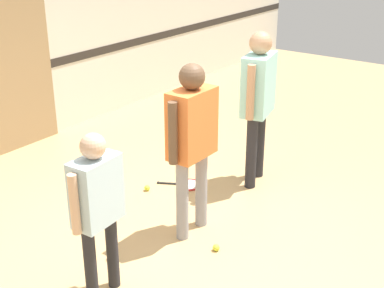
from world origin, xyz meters
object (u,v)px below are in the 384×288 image
tennis_ball_near_instructor (216,248)px  person_student_right (258,92)px  tennis_ball_by_spare_racket (204,185)px  person_instructor (192,132)px  tennis_ball_stray_left (147,188)px  racket_spare_on_floor (187,185)px  person_student_left (97,199)px

tennis_ball_near_instructor → person_student_right: bearing=16.8°
person_student_right → tennis_ball_by_spare_racket: size_ratio=26.95×
person_instructor → tennis_ball_stray_left: size_ratio=25.92×
person_instructor → racket_spare_on_floor: size_ratio=3.17×
tennis_ball_by_spare_racket → person_instructor: bearing=-152.2°
racket_spare_on_floor → tennis_ball_near_instructor: size_ratio=8.19×
person_instructor → tennis_ball_near_instructor: person_instructor is taller
person_instructor → person_student_right: person_student_right is taller
person_student_left → tennis_ball_near_instructor: person_student_left is taller
person_instructor → tennis_ball_stray_left: (0.39, 0.92, -1.02)m
racket_spare_on_floor → tennis_ball_stray_left: bearing=23.5°
person_instructor → tennis_ball_by_spare_racket: person_instructor is taller
person_instructor → tennis_ball_stray_left: bearing=67.5°
person_student_left → person_student_right: (2.55, 0.04, 0.21)m
person_instructor → person_student_right: (1.33, 0.06, 0.04)m
person_instructor → racket_spare_on_floor: 1.44m
person_student_left → tennis_ball_stray_left: bearing=26.2°
tennis_ball_by_spare_racket → tennis_ball_stray_left: (-0.43, 0.49, 0.00)m
racket_spare_on_floor → tennis_ball_by_spare_racket: tennis_ball_by_spare_racket is taller
tennis_ball_near_instructor → racket_spare_on_floor: bearing=48.0°
person_student_left → racket_spare_on_floor: bearing=13.8°
tennis_ball_by_spare_racket → tennis_ball_stray_left: size_ratio=1.00×
person_student_right → tennis_ball_stray_left: (-0.94, 0.87, -1.07)m
racket_spare_on_floor → tennis_ball_by_spare_racket: 0.20m
person_instructor → racket_spare_on_floor: person_instructor is taller
tennis_ball_near_instructor → tennis_ball_by_spare_racket: 1.28m
person_instructor → person_student_right: bearing=2.8°
person_student_left → tennis_ball_stray_left: (1.61, 0.91, -0.85)m
tennis_ball_near_instructor → tennis_ball_by_spare_racket: (0.98, 0.83, 0.00)m
person_instructor → tennis_ball_near_instructor: size_ratio=25.92×
person_student_left → tennis_ball_by_spare_racket: bearing=8.3°
person_student_right → racket_spare_on_floor: 1.35m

